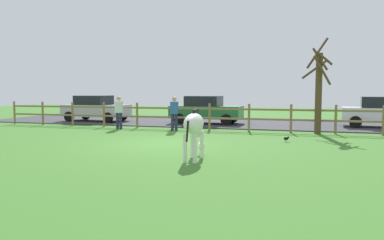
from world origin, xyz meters
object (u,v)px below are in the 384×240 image
at_px(parked_car_silver, 96,108).
at_px(visitor_right_of_tree, 119,111).
at_px(visitor_left_of_tree, 174,112).
at_px(bare_tree, 319,88).
at_px(parked_car_white, 383,112).
at_px(zebra, 194,127).
at_px(crow_on_grass, 286,138).
at_px(parked_car_green, 206,109).

xyz_separation_m(parked_car_silver, visitor_right_of_tree, (3.40, -3.48, 0.06)).
relative_size(visitor_left_of_tree, visitor_right_of_tree, 1.00).
distance_m(bare_tree, parked_car_white, 4.88).
distance_m(parked_car_white, parked_car_silver, 16.13).
bearing_deg(parked_car_silver, zebra, -47.98).
relative_size(zebra, parked_car_silver, 0.48).
height_order(bare_tree, parked_car_white, bare_tree).
bearing_deg(zebra, parked_car_white, 58.01).
distance_m(crow_on_grass, visitor_right_of_tree, 8.55).
bearing_deg(bare_tree, parked_car_white, 45.95).
xyz_separation_m(parked_car_white, parked_car_silver, (-16.12, -0.68, 0.00)).
height_order(zebra, visitor_right_of_tree, visitor_right_of_tree).
bearing_deg(parked_car_silver, parked_car_green, 2.75).
relative_size(parked_car_silver, visitor_right_of_tree, 2.48).
bearing_deg(visitor_right_of_tree, bare_tree, 4.59).
bearing_deg(parked_car_green, parked_car_silver, -177.25).
bearing_deg(parked_car_white, crow_on_grass, -124.95).
relative_size(parked_car_green, visitor_right_of_tree, 2.47).
xyz_separation_m(zebra, visitor_left_of_tree, (-2.95, 6.78, -0.02)).
relative_size(zebra, parked_car_white, 0.47).
bearing_deg(bare_tree, visitor_right_of_tree, -175.41).
relative_size(bare_tree, parked_car_white, 1.04).
bearing_deg(bare_tree, parked_car_green, 152.79).
relative_size(parked_car_white, parked_car_green, 1.02).
bearing_deg(parked_car_green, bare_tree, -27.21).
distance_m(zebra, parked_car_white, 12.93).
xyz_separation_m(bare_tree, zebra, (-3.56, -7.56, -1.11)).
bearing_deg(crow_on_grass, visitor_left_of_tree, 156.53).
bearing_deg(crow_on_grass, parked_car_green, 127.55).
bearing_deg(parked_car_silver, visitor_left_of_tree, -29.00).
bearing_deg(parked_car_silver, bare_tree, -11.99).
bearing_deg(zebra, parked_car_green, 102.65).
relative_size(bare_tree, crow_on_grass, 20.00).
distance_m(parked_car_green, visitor_right_of_tree, 5.17).
height_order(parked_car_white, parked_car_silver, same).
height_order(parked_car_green, visitor_left_of_tree, visitor_left_of_tree).
xyz_separation_m(parked_car_green, visitor_right_of_tree, (-3.49, -3.81, 0.06)).
height_order(bare_tree, crow_on_grass, bare_tree).
bearing_deg(zebra, crow_on_grass, 62.64).
xyz_separation_m(crow_on_grass, visitor_left_of_tree, (-5.27, 2.29, 0.78)).
distance_m(zebra, parked_car_silver, 13.85).
height_order(zebra, parked_car_white, parked_car_white).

